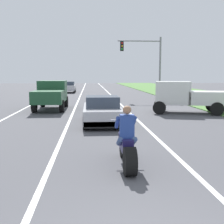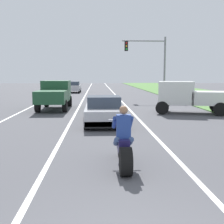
{
  "view_description": "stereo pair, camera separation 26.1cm",
  "coord_description": "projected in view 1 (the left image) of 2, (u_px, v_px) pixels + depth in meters",
  "views": [
    {
      "loc": [
        -0.73,
        -2.86,
        2.39
      ],
      "look_at": [
        0.1,
        7.78,
        1.0
      ],
      "focal_mm": 45.74,
      "sensor_mm": 36.0,
      "label": 1
    },
    {
      "loc": [
        -0.47,
        -2.87,
        2.39
      ],
      "look_at": [
        0.1,
        7.78,
        1.0
      ],
      "focal_mm": 45.74,
      "sensor_mm": 36.0,
      "label": 2
    }
  ],
  "objects": [
    {
      "name": "sports_car_silver",
      "position": [
        102.0,
        111.0,
        14.03
      ],
      "size": [
        1.84,
        4.3,
        1.37
      ],
      "color": "#B7B7BC",
      "rests_on": "ground"
    },
    {
      "name": "motorcycle_with_rider",
      "position": [
        127.0,
        145.0,
        7.34
      ],
      "size": [
        0.7,
        2.21,
        1.62
      ],
      "color": "black",
      "rests_on": "ground"
    },
    {
      "name": "pickup_truck_left_lane_dark_green",
      "position": [
        51.0,
        94.0,
        19.72
      ],
      "size": [
        2.02,
        4.8,
        1.98
      ],
      "color": "#1E4C2D",
      "rests_on": "ground"
    },
    {
      "name": "pickup_truck_right_shoulder_white",
      "position": [
        188.0,
        96.0,
        17.84
      ],
      "size": [
        5.14,
        3.14,
        1.98
      ],
      "color": "silver",
      "rests_on": "ground"
    },
    {
      "name": "lane_stripe_centre_dashed",
      "position": [
        76.0,
        105.0,
        22.82
      ],
      "size": [
        0.14,
        120.0,
        0.01
      ],
      "primitive_type": "cube",
      "color": "white",
      "rests_on": "ground"
    },
    {
      "name": "lane_stripe_right_solid",
      "position": [
        121.0,
        105.0,
        23.1
      ],
      "size": [
        0.14,
        120.0,
        0.01
      ],
      "primitive_type": "cube",
      "color": "white",
      "rests_on": "ground"
    },
    {
      "name": "traffic_light_mast_near",
      "position": [
        147.0,
        58.0,
        27.47
      ],
      "size": [
        4.23,
        0.34,
        6.0
      ],
      "color": "gray",
      "rests_on": "ground"
    },
    {
      "name": "lane_stripe_left_solid",
      "position": [
        31.0,
        105.0,
        22.54
      ],
      "size": [
        0.14,
        120.0,
        0.01
      ],
      "primitive_type": "cube",
      "color": "white",
      "rests_on": "ground"
    },
    {
      "name": "distant_car_far_ahead",
      "position": [
        69.0,
        87.0,
        38.5
      ],
      "size": [
        1.8,
        4.0,
        1.5
      ],
      "color": "#B2B2B7",
      "rests_on": "ground"
    }
  ]
}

